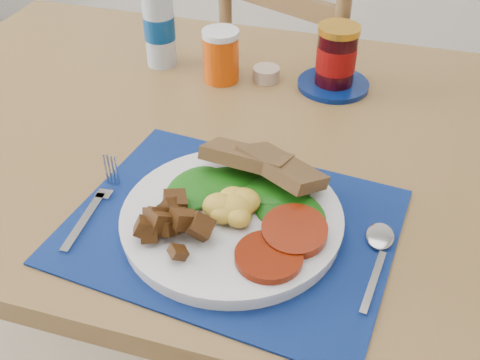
# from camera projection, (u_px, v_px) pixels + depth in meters

# --- Properties ---
(table) EXTENTS (1.40, 0.90, 0.75)m
(table) POSITION_uv_depth(u_px,v_px,m) (240.00, 169.00, 1.04)
(table) COLOR brown
(table) RESTS_ON ground
(chair_far) EXTENTS (0.58, 0.57, 1.20)m
(chair_far) POSITION_uv_depth(u_px,v_px,m) (303.00, 41.00, 1.64)
(chair_far) COLOR brown
(chair_far) RESTS_ON ground
(placemat) EXTENTS (0.48, 0.40, 0.00)m
(placemat) POSITION_uv_depth(u_px,v_px,m) (232.00, 225.00, 0.80)
(placemat) COLOR black
(placemat) RESTS_ON table
(breakfast_plate) EXTENTS (0.31, 0.31, 0.07)m
(breakfast_plate) POSITION_uv_depth(u_px,v_px,m) (227.00, 214.00, 0.78)
(breakfast_plate) COLOR silver
(breakfast_plate) RESTS_ON placemat
(fork) EXTENTS (0.03, 0.18, 0.00)m
(fork) POSITION_uv_depth(u_px,v_px,m) (97.00, 204.00, 0.83)
(fork) COLOR #B2B5BA
(fork) RESTS_ON placemat
(spoon) EXTENTS (0.04, 0.17, 0.00)m
(spoon) POSITION_uv_depth(u_px,v_px,m) (378.00, 251.00, 0.75)
(spoon) COLOR #B2B5BA
(spoon) RESTS_ON placemat
(water_bottle) EXTENTS (0.06, 0.06, 0.22)m
(water_bottle) POSITION_uv_depth(u_px,v_px,m) (159.00, 21.00, 1.14)
(water_bottle) COLOR #ADBFCC
(water_bottle) RESTS_ON table
(juice_glass) EXTENTS (0.07, 0.07, 0.10)m
(juice_glass) POSITION_uv_depth(u_px,v_px,m) (221.00, 57.00, 1.11)
(juice_glass) COLOR #D34305
(juice_glass) RESTS_ON table
(ramekin) EXTENTS (0.05, 0.05, 0.03)m
(ramekin) POSITION_uv_depth(u_px,v_px,m) (266.00, 74.00, 1.13)
(ramekin) COLOR tan
(ramekin) RESTS_ON table
(jam_on_saucer) EXTENTS (0.14, 0.14, 0.13)m
(jam_on_saucer) POSITION_uv_depth(u_px,v_px,m) (336.00, 61.00, 1.08)
(jam_on_saucer) COLOR #051A5A
(jam_on_saucer) RESTS_ON table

